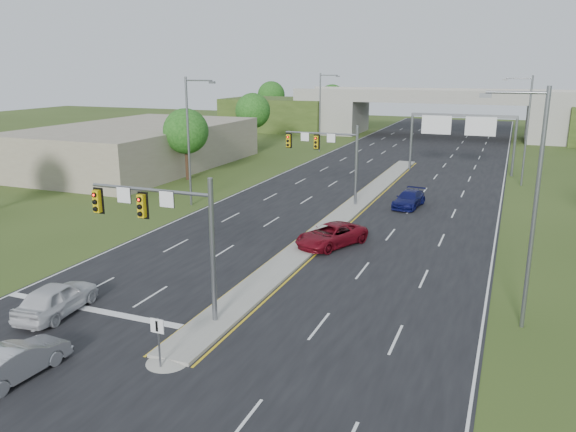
% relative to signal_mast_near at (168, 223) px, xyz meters
% --- Properties ---
extents(ground, '(240.00, 240.00, 0.00)m').
position_rel_signal_mast_near_xyz_m(ground, '(2.26, 0.07, -4.73)').
color(ground, '#324518').
rests_on(ground, ground).
extents(road, '(24.00, 160.00, 0.02)m').
position_rel_signal_mast_near_xyz_m(road, '(2.26, 35.07, -4.72)').
color(road, black).
rests_on(road, ground).
extents(median, '(2.00, 54.00, 0.16)m').
position_rel_signal_mast_near_xyz_m(median, '(2.26, 23.07, -4.63)').
color(median, gray).
rests_on(median, road).
extents(median_nose, '(2.00, 2.00, 0.16)m').
position_rel_signal_mast_near_xyz_m(median_nose, '(2.26, -3.93, -4.63)').
color(median_nose, gray).
rests_on(median_nose, road).
extents(lane_markings, '(23.72, 160.00, 0.01)m').
position_rel_signal_mast_near_xyz_m(lane_markings, '(1.66, 28.99, -4.70)').
color(lane_markings, gold).
rests_on(lane_markings, road).
extents(signal_mast_near, '(6.62, 0.60, 7.00)m').
position_rel_signal_mast_near_xyz_m(signal_mast_near, '(0.00, 0.00, 0.00)').
color(signal_mast_near, slate).
rests_on(signal_mast_near, ground).
extents(signal_mast_far, '(6.62, 0.60, 7.00)m').
position_rel_signal_mast_near_xyz_m(signal_mast_far, '(0.00, 25.00, 0.00)').
color(signal_mast_far, slate).
rests_on(signal_mast_far, ground).
extents(keep_right_sign, '(0.60, 0.13, 2.20)m').
position_rel_signal_mast_near_xyz_m(keep_right_sign, '(2.26, -4.45, -3.21)').
color(keep_right_sign, slate).
rests_on(keep_right_sign, ground).
extents(sign_gantry, '(11.58, 0.44, 6.67)m').
position_rel_signal_mast_near_xyz_m(sign_gantry, '(8.95, 44.99, 0.51)').
color(sign_gantry, slate).
rests_on(sign_gantry, ground).
extents(overpass, '(80.00, 14.00, 8.10)m').
position_rel_signal_mast_near_xyz_m(overpass, '(2.26, 80.07, -1.17)').
color(overpass, gray).
rests_on(overpass, ground).
extents(lightpole_l_mid, '(2.85, 0.25, 11.00)m').
position_rel_signal_mast_near_xyz_m(lightpole_l_mid, '(-11.03, 20.07, 1.38)').
color(lightpole_l_mid, slate).
rests_on(lightpole_l_mid, ground).
extents(lightpole_l_far, '(2.85, 0.25, 11.00)m').
position_rel_signal_mast_near_xyz_m(lightpole_l_far, '(-11.03, 55.07, 1.38)').
color(lightpole_l_far, slate).
rests_on(lightpole_l_far, ground).
extents(lightpole_r_near, '(2.85, 0.25, 11.00)m').
position_rel_signal_mast_near_xyz_m(lightpole_r_near, '(15.56, 5.07, 1.38)').
color(lightpole_r_near, slate).
rests_on(lightpole_r_near, ground).
extents(lightpole_r_far, '(2.85, 0.25, 11.00)m').
position_rel_signal_mast_near_xyz_m(lightpole_r_far, '(15.56, 40.07, 1.38)').
color(lightpole_r_far, slate).
rests_on(lightpole_r_far, ground).
extents(tree_l_near, '(4.80, 4.80, 7.60)m').
position_rel_signal_mast_near_xyz_m(tree_l_near, '(-17.74, 30.07, 0.45)').
color(tree_l_near, '#382316').
rests_on(tree_l_near, ground).
extents(tree_l_mid, '(5.20, 5.20, 8.12)m').
position_rel_signal_mast_near_xyz_m(tree_l_mid, '(-21.74, 55.07, 0.78)').
color(tree_l_mid, '#382316').
rests_on(tree_l_mid, ground).
extents(tree_back_a, '(6.00, 6.00, 8.85)m').
position_rel_signal_mast_near_xyz_m(tree_back_a, '(-35.74, 94.07, 1.11)').
color(tree_back_a, '#382316').
rests_on(tree_back_a, ground).
extents(tree_back_b, '(5.60, 5.60, 8.32)m').
position_rel_signal_mast_near_xyz_m(tree_back_b, '(-21.74, 94.07, 0.78)').
color(tree_back_b, '#382316').
rests_on(tree_back_b, ground).
extents(commercial_building, '(18.00, 30.00, 5.00)m').
position_rel_signal_mast_near_xyz_m(commercial_building, '(-27.74, 35.07, -2.23)').
color(commercial_building, gray).
rests_on(commercial_building, ground).
extents(car_white, '(2.44, 4.97, 1.63)m').
position_rel_signal_mast_near_xyz_m(car_white, '(-5.40, -1.93, -3.89)').
color(car_white, silver).
rests_on(car_white, road).
extents(car_silver, '(1.77, 4.31, 1.39)m').
position_rel_signal_mast_near_xyz_m(car_silver, '(-2.52, -7.01, -4.01)').
color(car_silver, '#94949A').
rests_on(car_silver, road).
extents(car_far_a, '(4.52, 5.97, 1.51)m').
position_rel_signal_mast_near_xyz_m(car_far_a, '(3.76, 13.44, -3.95)').
color(car_far_a, maroon).
rests_on(car_far_a, road).
extents(car_far_b, '(2.46, 4.99, 1.40)m').
position_rel_signal_mast_near_xyz_m(car_far_b, '(6.68, 26.46, -4.01)').
color(car_far_b, '#0B0F47').
rests_on(car_far_b, road).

